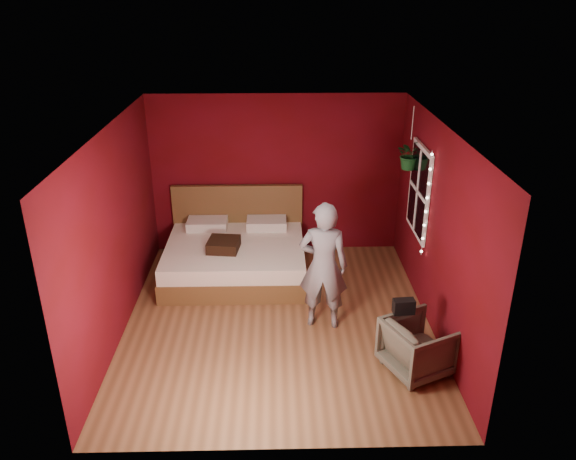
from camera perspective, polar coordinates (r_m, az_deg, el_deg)
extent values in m
plane|color=brown|center=(7.59, -1.01, -9.20)|extent=(4.50, 4.50, 0.00)
cube|color=#5C0916|center=(9.08, -1.19, 5.63)|extent=(4.00, 0.02, 2.60)
cube|color=#5C0916|center=(4.99, -0.90, -10.89)|extent=(4.00, 0.02, 2.60)
cube|color=#5C0916|center=(7.24, -17.20, -0.36)|extent=(0.02, 4.50, 2.60)
cube|color=#5C0916|center=(7.26, 14.99, -0.05)|extent=(0.02, 4.50, 2.60)
cube|color=silver|center=(6.54, -1.18, 10.32)|extent=(4.00, 4.50, 0.02)
cube|color=white|center=(7.98, 13.18, 3.89)|extent=(0.04, 0.97, 1.27)
cube|color=black|center=(7.97, 13.08, 3.89)|extent=(0.02, 0.85, 1.15)
cube|color=white|center=(7.97, 13.04, 3.89)|extent=(0.03, 0.05, 1.15)
cube|color=white|center=(7.97, 13.04, 3.89)|extent=(0.03, 0.85, 0.05)
cylinder|color=silver|center=(7.50, 13.89, 2.51)|extent=(0.01, 0.01, 1.45)
sphere|color=#FFF2CC|center=(7.76, 13.40, -2.13)|extent=(0.04, 0.04, 0.04)
sphere|color=#FFF2CC|center=(7.68, 13.54, -0.84)|extent=(0.04, 0.04, 0.04)
sphere|color=#FFF2CC|center=(7.60, 13.68, 0.48)|extent=(0.04, 0.04, 0.04)
sphere|color=#FFF2CC|center=(7.53, 13.82, 1.83)|extent=(0.04, 0.04, 0.04)
sphere|color=#FFF2CC|center=(7.46, 13.96, 3.20)|extent=(0.04, 0.04, 0.04)
sphere|color=#FFF2CC|center=(7.40, 14.11, 4.59)|extent=(0.04, 0.04, 0.04)
sphere|color=#FFF2CC|center=(7.34, 14.26, 6.01)|extent=(0.04, 0.04, 0.04)
sphere|color=#FFF2CC|center=(7.29, 14.41, 7.45)|extent=(0.04, 0.04, 0.04)
cube|color=brown|center=(8.67, -5.33, -3.68)|extent=(2.11, 1.79, 0.29)
cube|color=white|center=(8.55, -5.39, -2.12)|extent=(2.06, 1.75, 0.23)
cube|color=brown|center=(9.25, -5.11, 1.14)|extent=(2.11, 0.08, 1.16)
cube|color=silver|center=(9.06, -8.20, 0.61)|extent=(0.63, 0.40, 0.15)
cube|color=silver|center=(8.99, -2.19, 0.68)|extent=(0.63, 0.40, 0.15)
imported|color=slate|center=(7.12, 3.62, -3.66)|extent=(0.68, 0.50, 1.72)
imported|color=#575644|center=(6.73, 13.08, -11.44)|extent=(0.93, 0.92, 0.65)
cube|color=black|center=(6.64, 11.68, -7.61)|extent=(0.25, 0.14, 0.18)
cube|color=black|center=(8.30, -6.56, -1.50)|extent=(0.49, 0.49, 0.16)
cylinder|color=silver|center=(8.04, 12.55, 10.57)|extent=(0.01, 0.01, 0.46)
imported|color=#195922|center=(8.15, 12.27, 7.52)|extent=(0.49, 0.46, 0.43)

